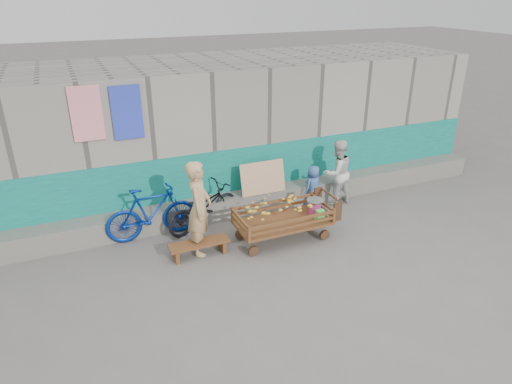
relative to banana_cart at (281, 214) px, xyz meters
name	(u,v)px	position (x,y,z in m)	size (l,w,h in m)	color
ground	(298,266)	(-0.13, -0.97, -0.57)	(80.00, 80.00, 0.00)	#5F5D57
building_wall	(220,127)	(-0.13, 3.08, 0.90)	(12.00, 3.50, 3.00)	gray
banana_cart	(281,214)	(0.00, 0.00, 0.00)	(1.97, 0.90, 0.84)	brown
bench	(199,246)	(-1.62, 0.08, -0.37)	(1.10, 0.33, 0.28)	brown
vendor_man	(199,208)	(-1.55, 0.21, 0.32)	(0.65, 0.43, 1.79)	tan
woman	(337,172)	(1.86, 1.00, 0.18)	(0.73, 0.57, 1.50)	silver
child	(313,186)	(1.30, 1.06, -0.09)	(0.47, 0.31, 0.97)	#3F64A3
bicycle_dark	(203,207)	(-1.22, 1.08, -0.12)	(0.60, 1.72, 0.90)	black
bicycle_blue	(152,213)	(-2.25, 1.08, -0.04)	(0.50, 1.78, 1.07)	navy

